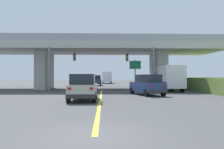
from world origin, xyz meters
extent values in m
plane|color=#424244|center=(0.00, 28.51, 0.00)|extent=(160.00, 160.00, 0.00)
cube|color=#B7B5AD|center=(0.00, 28.51, 5.87)|extent=(33.63, 10.35, 0.95)
cube|color=#A8A69F|center=(-8.29, 28.51, 2.70)|extent=(1.44, 6.21, 5.39)
cube|color=#A8A69F|center=(8.29, 28.51, 2.70)|extent=(1.44, 6.21, 5.39)
cube|color=#9EA0A5|center=(0.00, 23.49, 6.79)|extent=(33.63, 0.20, 0.90)
cube|color=#9EA0A5|center=(0.00, 33.54, 6.79)|extent=(33.63, 0.20, 0.90)
cube|color=yellow|center=(0.00, 12.83, 0.00)|extent=(0.20, 25.66, 0.01)
cube|color=#B7B29E|center=(-1.29, 11.36, 0.81)|extent=(1.96, 4.68, 0.90)
cube|color=#1E232D|center=(-1.29, 11.01, 1.64)|extent=(1.73, 2.57, 0.76)
cube|color=#2D2D30|center=(-1.29, 9.07, 0.50)|extent=(2.00, 0.20, 0.28)
cube|color=red|center=(-2.02, 9.00, 1.03)|extent=(0.24, 0.06, 0.16)
cube|color=red|center=(-0.55, 9.00, 1.03)|extent=(0.24, 0.06, 0.16)
cylinder|color=black|center=(-2.17, 13.15, 0.36)|extent=(0.26, 0.72, 0.72)
cylinder|color=black|center=(-0.41, 13.15, 0.36)|extent=(0.26, 0.72, 0.72)
cylinder|color=black|center=(-2.17, 9.57, 0.36)|extent=(0.26, 0.72, 0.72)
cylinder|color=black|center=(-0.41, 9.57, 0.36)|extent=(0.26, 0.72, 0.72)
cube|color=navy|center=(4.51, 16.51, 0.81)|extent=(3.01, 4.94, 0.90)
cube|color=#1E232D|center=(4.59, 16.18, 1.64)|extent=(2.27, 2.87, 0.76)
cube|color=#2D2D30|center=(5.07, 14.33, 0.50)|extent=(1.95, 0.68, 0.28)
cube|color=red|center=(4.39, 14.08, 1.03)|extent=(0.25, 0.12, 0.16)
cube|color=red|center=(5.78, 14.44, 1.03)|extent=(0.25, 0.12, 0.16)
cylinder|color=black|center=(3.24, 18.00, 0.36)|extent=(0.43, 0.76, 0.72)
cylinder|color=black|center=(4.90, 18.43, 0.36)|extent=(0.43, 0.76, 0.72)
cylinder|color=black|center=(4.11, 14.60, 0.36)|extent=(0.43, 0.76, 0.72)
cylinder|color=black|center=(5.78, 15.03, 0.36)|extent=(0.43, 0.76, 0.72)
cube|color=navy|center=(8.38, 25.12, 1.40)|extent=(2.20, 2.00, 1.90)
cube|color=white|center=(8.38, 21.87, 1.78)|extent=(2.31, 4.50, 2.66)
cube|color=#195999|center=(8.38, 21.87, 1.12)|extent=(2.33, 4.41, 0.24)
cylinder|color=black|center=(7.38, 25.12, 0.45)|extent=(0.30, 0.90, 0.90)
cylinder|color=black|center=(9.38, 25.12, 0.45)|extent=(0.30, 0.90, 0.90)
cylinder|color=black|center=(7.38, 20.74, 0.45)|extent=(0.30, 0.90, 0.90)
cylinder|color=black|center=(9.38, 20.74, 0.45)|extent=(0.30, 0.90, 0.90)
cube|color=navy|center=(-1.21, 40.38, 0.81)|extent=(1.97, 4.43, 0.90)
cube|color=#1E232D|center=(-1.21, 40.05, 1.64)|extent=(1.73, 2.44, 0.76)
cube|color=#2D2D30|center=(-1.21, 38.22, 0.50)|extent=(2.01, 0.20, 0.28)
cube|color=red|center=(-1.95, 38.15, 1.03)|extent=(0.24, 0.06, 0.16)
cube|color=red|center=(-0.47, 38.15, 1.03)|extent=(0.24, 0.06, 0.16)
cylinder|color=black|center=(-2.10, 42.05, 0.36)|extent=(0.26, 0.72, 0.72)
cylinder|color=black|center=(-0.33, 42.05, 0.36)|extent=(0.26, 0.72, 0.72)
cylinder|color=black|center=(-2.10, 38.72, 0.36)|extent=(0.26, 0.72, 0.72)
cylinder|color=black|center=(-0.33, 38.72, 0.36)|extent=(0.26, 0.72, 0.72)
cylinder|color=slate|center=(6.27, 22.01, 2.76)|extent=(0.18, 0.18, 5.51)
cylinder|color=slate|center=(4.67, 22.01, 4.62)|extent=(3.20, 0.12, 0.12)
cube|color=#232326|center=(3.07, 22.01, 4.14)|extent=(0.32, 0.26, 0.96)
sphere|color=red|center=(3.07, 21.86, 4.44)|extent=(0.16, 0.16, 0.16)
sphere|color=gold|center=(3.07, 21.86, 4.14)|extent=(0.16, 0.16, 0.16)
sphere|color=green|center=(3.07, 21.86, 3.84)|extent=(0.16, 0.16, 0.16)
cylinder|color=slate|center=(-6.27, 22.13, 2.71)|extent=(0.18, 0.18, 5.42)
cylinder|color=slate|center=(-4.76, 22.13, 4.69)|extent=(3.03, 0.12, 0.12)
cube|color=#232326|center=(-3.24, 22.13, 4.21)|extent=(0.32, 0.26, 0.96)
sphere|color=red|center=(-3.24, 21.98, 4.51)|extent=(0.16, 0.16, 0.16)
sphere|color=gold|center=(-3.24, 21.98, 4.21)|extent=(0.16, 0.16, 0.16)
sphere|color=green|center=(-3.24, 21.98, 3.91)|extent=(0.16, 0.16, 0.16)
cylinder|color=#56595E|center=(4.53, 25.81, 2.06)|extent=(0.14, 0.14, 4.11)
cube|color=#197242|center=(4.53, 25.75, 3.39)|extent=(1.49, 0.08, 1.05)
cube|color=white|center=(4.53, 25.75, 3.39)|extent=(1.57, 0.04, 1.13)
cube|color=navy|center=(1.05, 57.85, 1.40)|extent=(2.20, 2.00, 1.90)
cube|color=silver|center=(1.05, 54.42, 1.68)|extent=(2.31, 4.85, 2.45)
cube|color=#B26619|center=(1.05, 54.42, 1.06)|extent=(2.33, 4.76, 0.24)
cylinder|color=black|center=(0.05, 57.85, 0.45)|extent=(0.30, 0.90, 0.90)
cylinder|color=black|center=(2.05, 57.85, 0.45)|extent=(0.30, 0.90, 0.90)
cylinder|color=black|center=(0.05, 53.21, 0.45)|extent=(0.30, 0.90, 0.90)
cylinder|color=black|center=(2.05, 53.21, 0.45)|extent=(0.30, 0.90, 0.90)
camera|label=1|loc=(0.28, -7.64, 1.88)|focal=39.68mm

